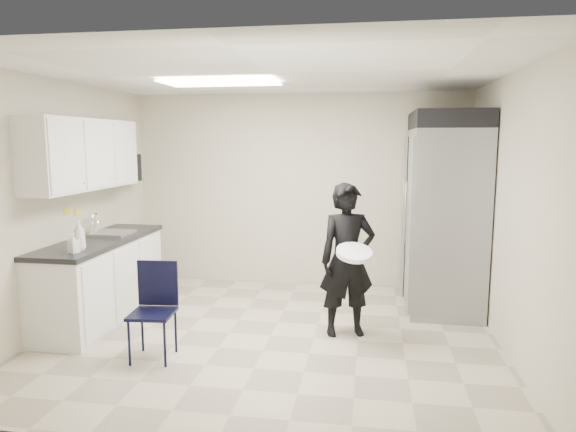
% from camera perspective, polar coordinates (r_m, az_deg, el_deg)
% --- Properties ---
extents(floor, '(4.50, 4.50, 0.00)m').
position_cam_1_polar(floor, '(5.38, -1.90, -13.11)').
color(floor, '#B1A48B').
rests_on(floor, ground).
extents(ceiling, '(4.50, 4.50, 0.00)m').
position_cam_1_polar(ceiling, '(5.05, -2.05, 15.55)').
color(ceiling, white).
rests_on(ceiling, back_wall).
extents(back_wall, '(4.50, 0.00, 4.50)m').
position_cam_1_polar(back_wall, '(7.01, 1.16, 2.89)').
color(back_wall, '#BEB59D').
rests_on(back_wall, floor).
extents(left_wall, '(0.00, 4.00, 4.00)m').
position_cam_1_polar(left_wall, '(5.91, -23.93, 1.14)').
color(left_wall, '#BEB59D').
rests_on(left_wall, floor).
extents(right_wall, '(0.00, 4.00, 4.00)m').
position_cam_1_polar(right_wall, '(5.12, 23.56, 0.16)').
color(right_wall, '#BEB59D').
rests_on(right_wall, floor).
extents(ceiling_panel, '(1.20, 0.60, 0.02)m').
position_cam_1_polar(ceiling_panel, '(5.57, -7.49, 14.49)').
color(ceiling_panel, white).
rests_on(ceiling_panel, ceiling).
extents(lower_counter, '(0.60, 1.90, 0.86)m').
position_cam_1_polar(lower_counter, '(6.08, -20.02, -6.81)').
color(lower_counter, silver).
rests_on(lower_counter, floor).
extents(countertop, '(0.64, 1.95, 0.05)m').
position_cam_1_polar(countertop, '(5.98, -20.24, -2.59)').
color(countertop, black).
rests_on(countertop, lower_counter).
extents(sink, '(0.42, 0.40, 0.14)m').
position_cam_1_polar(sink, '(6.19, -18.95, -2.32)').
color(sink, gray).
rests_on(sink, countertop).
extents(faucet, '(0.02, 0.02, 0.24)m').
position_cam_1_polar(faucet, '(6.26, -20.63, -0.89)').
color(faucet, silver).
rests_on(faucet, countertop).
extents(upper_cabinets, '(0.35, 1.80, 0.75)m').
position_cam_1_polar(upper_cabinets, '(5.95, -21.76, 6.39)').
color(upper_cabinets, silver).
rests_on(upper_cabinets, left_wall).
extents(towel_dispenser, '(0.22, 0.30, 0.35)m').
position_cam_1_polar(towel_dispenser, '(7.00, -17.31, 5.13)').
color(towel_dispenser, black).
rests_on(towel_dispenser, left_wall).
extents(notice_sticker_left, '(0.00, 0.12, 0.07)m').
position_cam_1_polar(notice_sticker_left, '(6.00, -23.32, 0.51)').
color(notice_sticker_left, yellow).
rests_on(notice_sticker_left, left_wall).
extents(notice_sticker_right, '(0.00, 0.12, 0.07)m').
position_cam_1_polar(notice_sticker_right, '(6.17, -22.31, 0.39)').
color(notice_sticker_right, yellow).
rests_on(notice_sticker_right, left_wall).
extents(commercial_fridge, '(0.80, 1.35, 2.10)m').
position_cam_1_polar(commercial_fridge, '(6.32, 16.89, -0.36)').
color(commercial_fridge, gray).
rests_on(commercial_fridge, floor).
extents(fridge_compressor, '(0.80, 1.35, 0.20)m').
position_cam_1_polar(fridge_compressor, '(6.25, 17.34, 10.11)').
color(fridge_compressor, black).
rests_on(fridge_compressor, commercial_fridge).
extents(folding_chair, '(0.41, 0.41, 0.85)m').
position_cam_1_polar(folding_chair, '(4.86, -14.85, -10.46)').
color(folding_chair, black).
rests_on(folding_chair, floor).
extents(man_tuxedo, '(0.66, 0.53, 1.55)m').
position_cam_1_polar(man_tuxedo, '(5.22, 6.60, -4.88)').
color(man_tuxedo, black).
rests_on(man_tuxedo, floor).
extents(bucket_lid, '(0.44, 0.44, 0.04)m').
position_cam_1_polar(bucket_lid, '(4.96, 7.37, -4.07)').
color(bucket_lid, white).
rests_on(bucket_lid, man_tuxedo).
extents(soap_bottle_a, '(0.14, 0.14, 0.29)m').
position_cam_1_polar(soap_bottle_a, '(5.40, -22.18, -2.00)').
color(soap_bottle_a, white).
rests_on(soap_bottle_a, countertop).
extents(soap_bottle_b, '(0.11, 0.11, 0.19)m').
position_cam_1_polar(soap_bottle_b, '(5.29, -22.72, -2.80)').
color(soap_bottle_b, '#9FA1AA').
rests_on(soap_bottle_b, countertop).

